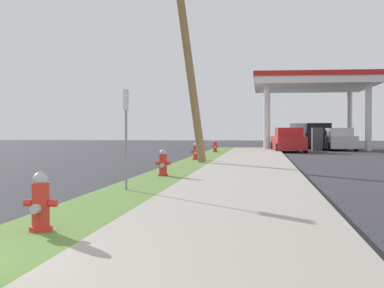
{
  "coord_description": "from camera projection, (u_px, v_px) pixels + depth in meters",
  "views": [
    {
      "loc": [
        3.44,
        -3.9,
        1.36
      ],
      "look_at": [
        1.39,
        13.07,
        0.98
      ],
      "focal_mm": 54.21,
      "sensor_mm": 36.0,
      "label": 1
    }
  ],
  "objects": [
    {
      "name": "fire_hydrant_nearest",
      "position": [
        40.0,
        205.0,
        7.17
      ],
      "size": [
        0.42,
        0.38,
        0.74
      ],
      "color": "red",
      "rests_on": "grass_verge"
    },
    {
      "name": "fire_hydrant_second",
      "position": [
        163.0,
        164.0,
        16.03
      ],
      "size": [
        0.42,
        0.38,
        0.74
      ],
      "color": "red",
      "rests_on": "grass_verge"
    },
    {
      "name": "fire_hydrant_third",
      "position": [
        196.0,
        152.0,
        24.99
      ],
      "size": [
        0.42,
        0.37,
        0.74
      ],
      "color": "red",
      "rests_on": "grass_verge"
    },
    {
      "name": "fire_hydrant_fourth",
      "position": [
        215.0,
        147.0,
        33.99
      ],
      "size": [
        0.42,
        0.37,
        0.74
      ],
      "color": "red",
      "rests_on": "grass_verge"
    },
    {
      "name": "utility_pole_midground",
      "position": [
        186.0,
        43.0,
        22.92
      ],
      "size": [
        2.12,
        0.48,
        9.31
      ],
      "color": "#937047",
      "rests_on": "grass_verge"
    },
    {
      "name": "street_sign_post",
      "position": [
        126.0,
        118.0,
        12.18
      ],
      "size": [
        0.05,
        0.36,
        2.12
      ],
      "color": "gray",
      "rests_on": "grass_verge"
    },
    {
      "name": "car_silver_by_near_pump",
      "position": [
        339.0,
        140.0,
        40.64
      ],
      "size": [
        2.18,
        4.6,
        1.57
      ],
      "color": "#BCBCC1",
      "rests_on": "ground"
    },
    {
      "name": "car_red_by_far_pump",
      "position": [
        288.0,
        141.0,
        37.6
      ],
      "size": [
        2.25,
        4.63,
        1.57
      ],
      "color": "red",
      "rests_on": "ground"
    },
    {
      "name": "truck_white_at_forecourt",
      "position": [
        302.0,
        136.0,
        47.69
      ],
      "size": [
        2.59,
        5.57,
        1.97
      ],
      "color": "white",
      "rests_on": "ground"
    },
    {
      "name": "truck_black_on_apron",
      "position": [
        319.0,
        137.0,
        43.84
      ],
      "size": [
        2.52,
        5.54,
        1.97
      ],
      "color": "black",
      "rests_on": "ground"
    },
    {
      "name": "truck_teal_at_far_bay",
      "position": [
        304.0,
        136.0,
        51.58
      ],
      "size": [
        2.37,
        5.49,
        1.97
      ],
      "color": "#197075",
      "rests_on": "ground"
    }
  ]
}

